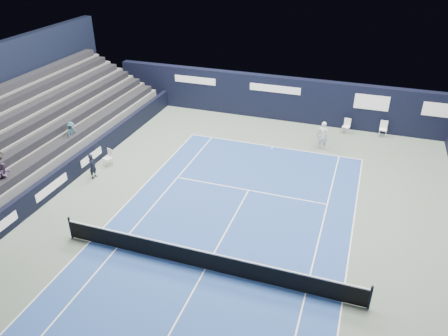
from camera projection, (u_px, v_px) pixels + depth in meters
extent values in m
plane|color=#516156|center=(221.00, 240.00, 19.47)|extent=(48.00, 48.00, 0.00)
cube|color=navy|center=(205.00, 269.00, 17.82)|extent=(10.97, 23.77, 0.01)
cube|color=white|center=(346.00, 127.00, 29.15)|extent=(0.54, 0.52, 0.04)
cube|color=white|center=(348.00, 122.00, 29.16)|extent=(0.44, 0.14, 0.53)
cylinder|color=white|center=(349.00, 130.00, 29.31)|extent=(0.03, 0.03, 0.47)
cylinder|color=white|center=(344.00, 128.00, 29.49)|extent=(0.03, 0.03, 0.47)
cylinder|color=white|center=(347.00, 132.00, 29.04)|extent=(0.03, 0.03, 0.47)
cylinder|color=white|center=(342.00, 130.00, 29.22)|extent=(0.03, 0.03, 0.47)
cube|color=white|center=(348.00, 121.00, 29.14)|extent=(0.37, 0.17, 0.34)
cube|color=white|center=(383.00, 130.00, 28.69)|extent=(0.47, 0.45, 0.04)
cube|color=white|center=(384.00, 124.00, 28.73)|extent=(0.47, 0.03, 0.56)
cylinder|color=white|center=(386.00, 132.00, 28.91)|extent=(0.03, 0.03, 0.49)
cylinder|color=white|center=(379.00, 132.00, 29.03)|extent=(0.03, 0.03, 0.49)
cylinder|color=white|center=(386.00, 135.00, 28.60)|extent=(0.03, 0.03, 0.49)
cylinder|color=white|center=(379.00, 134.00, 28.71)|extent=(0.03, 0.03, 0.49)
cube|color=white|center=(108.00, 158.00, 25.27)|extent=(0.57, 0.56, 0.04)
cube|color=white|center=(110.00, 153.00, 25.27)|extent=(0.42, 0.21, 0.52)
cylinder|color=white|center=(113.00, 162.00, 25.39)|extent=(0.03, 0.03, 0.46)
cylinder|color=white|center=(109.00, 160.00, 25.61)|extent=(0.03, 0.03, 0.46)
cylinder|color=white|center=(107.00, 164.00, 25.16)|extent=(0.03, 0.03, 0.46)
cylinder|color=white|center=(104.00, 162.00, 25.39)|extent=(0.03, 0.03, 0.46)
imported|color=black|center=(93.00, 166.00, 23.92)|extent=(0.36, 0.53, 1.43)
cube|color=white|center=(273.00, 146.00, 27.61)|extent=(10.97, 0.06, 0.00)
cube|color=white|center=(342.00, 302.00, 16.26)|extent=(0.06, 23.77, 0.00)
cube|color=white|center=(90.00, 241.00, 19.37)|extent=(0.06, 23.77, 0.00)
cube|color=white|center=(306.00, 293.00, 16.65)|extent=(0.06, 23.77, 0.00)
cube|color=white|center=(117.00, 248.00, 18.98)|extent=(0.06, 23.77, 0.00)
cube|color=white|center=(249.00, 190.00, 23.09)|extent=(8.23, 0.06, 0.00)
cube|color=white|center=(205.00, 269.00, 17.81)|extent=(0.06, 12.80, 0.00)
cube|color=white|center=(272.00, 147.00, 27.49)|extent=(0.06, 0.30, 0.00)
cylinder|color=black|center=(370.00, 298.00, 15.74)|extent=(0.10, 0.10, 1.10)
cylinder|color=black|center=(70.00, 228.00, 19.36)|extent=(0.10, 0.10, 1.10)
cube|color=black|center=(205.00, 261.00, 17.59)|extent=(12.80, 0.03, 0.86)
cube|color=white|center=(205.00, 252.00, 17.37)|extent=(12.80, 0.05, 0.06)
cube|color=black|center=(289.00, 99.00, 30.67)|extent=(26.00, 0.60, 3.10)
cube|color=silver|center=(195.00, 80.00, 32.02)|extent=(3.20, 0.02, 0.50)
cube|color=silver|center=(275.00, 89.00, 30.32)|extent=(3.60, 0.02, 0.50)
cube|color=silver|center=(372.00, 102.00, 28.58)|extent=(2.20, 0.02, 1.00)
cube|color=silver|center=(438.00, 110.00, 27.44)|extent=(1.80, 0.02, 0.90)
cube|color=black|center=(89.00, 156.00, 25.16)|extent=(0.30, 22.00, 1.20)
cube|color=silver|center=(1.00, 227.00, 19.34)|extent=(0.02, 2.00, 0.45)
cube|color=silver|center=(52.00, 187.00, 22.23)|extent=(0.02, 2.40, 0.45)
cube|color=silver|center=(91.00, 157.00, 25.12)|extent=(0.02, 2.00, 0.45)
cube|color=#525254|center=(89.00, 144.00, 26.05)|extent=(0.90, 16.00, 1.65)
cube|color=#434345|center=(76.00, 139.00, 26.19)|extent=(0.90, 16.00, 2.10)
cube|color=#515154|center=(63.00, 133.00, 26.34)|extent=(0.90, 16.00, 2.55)
cube|color=#515154|center=(50.00, 128.00, 26.48)|extent=(0.90, 16.00, 3.00)
cube|color=#525254|center=(37.00, 123.00, 26.63)|extent=(0.90, 16.00, 3.45)
cube|color=#505053|center=(24.00, 117.00, 26.77)|extent=(0.90, 16.00, 3.90)
cube|color=black|center=(87.00, 129.00, 25.55)|extent=(0.63, 15.20, 0.40)
cube|color=black|center=(72.00, 119.00, 25.58)|extent=(0.63, 15.20, 0.40)
cube|color=black|center=(58.00, 110.00, 25.62)|extent=(0.63, 15.20, 0.40)
cube|color=black|center=(44.00, 101.00, 25.65)|extent=(0.63, 15.20, 0.40)
cube|color=black|center=(30.00, 92.00, 25.69)|extent=(0.63, 15.20, 0.40)
cube|color=black|center=(16.00, 83.00, 25.72)|extent=(0.63, 15.20, 0.40)
cube|color=black|center=(9.00, 97.00, 26.37)|extent=(0.60, 18.00, 6.40)
imported|color=#3D2B48|center=(5.00, 174.00, 20.14)|extent=(0.53, 0.63, 1.17)
imported|color=#234353|center=(72.00, 132.00, 24.26)|extent=(0.55, 0.81, 1.15)
imported|color=silver|center=(323.00, 135.00, 26.98)|extent=(0.75, 0.58, 1.81)
cylinder|color=black|center=(320.00, 135.00, 26.70)|extent=(0.03, 0.29, 0.13)
torus|color=black|center=(320.00, 135.00, 26.45)|extent=(0.30, 0.13, 0.29)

